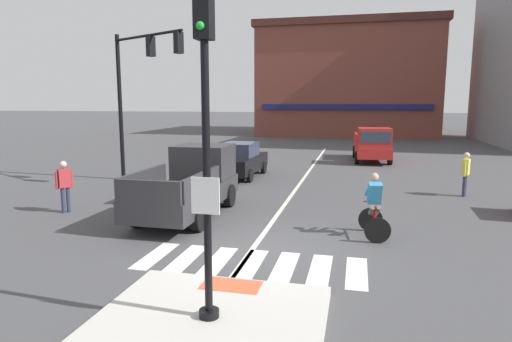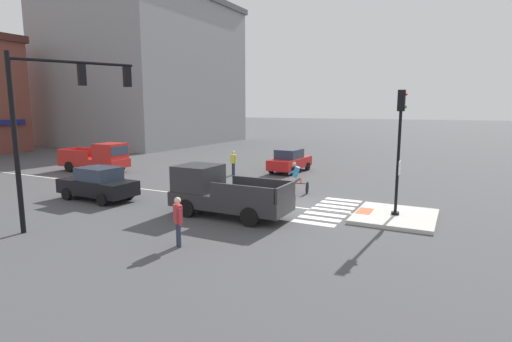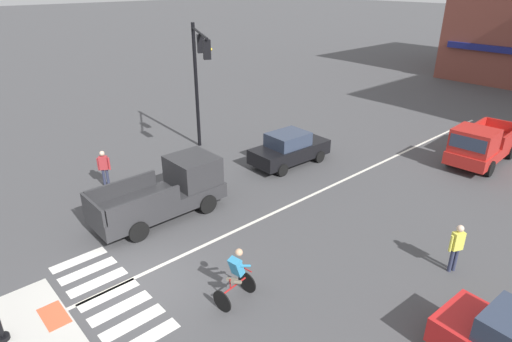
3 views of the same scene
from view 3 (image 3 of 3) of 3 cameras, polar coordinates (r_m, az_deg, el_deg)
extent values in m
plane|color=#474749|center=(14.04, -15.56, -13.94)|extent=(300.00, 300.00, 0.00)
cube|color=beige|center=(13.33, -30.48, -18.96)|extent=(3.61, 3.18, 0.15)
cube|color=#DB5B38|center=(13.40, -25.29, -17.00)|extent=(1.10, 0.60, 0.01)
cylinder|color=black|center=(13.25, -30.61, -18.53)|extent=(0.32, 0.32, 0.12)
cube|color=silver|center=(15.56, -22.52, -10.86)|extent=(0.44, 1.80, 0.01)
cube|color=silver|center=(14.95, -21.46, -12.22)|extent=(0.44, 1.80, 0.01)
cube|color=silver|center=(14.36, -20.30, -13.69)|extent=(0.44, 1.80, 0.01)
cube|color=silver|center=(13.79, -19.03, -15.28)|extent=(0.44, 1.80, 0.01)
cube|color=silver|center=(13.23, -17.63, -16.99)|extent=(0.44, 1.80, 0.01)
cube|color=silver|center=(12.70, -16.07, -18.84)|extent=(0.44, 1.80, 0.01)
cube|color=silver|center=(12.19, -14.35, -20.83)|extent=(0.44, 1.80, 0.01)
cube|color=silver|center=(19.68, 10.73, -1.61)|extent=(0.14, 28.00, 0.01)
cylinder|color=black|center=(22.98, -7.93, 10.95)|extent=(0.18, 0.18, 6.46)
cylinder|color=black|center=(20.36, -7.55, 17.78)|extent=(3.91, 2.03, 0.11)
cube|color=black|center=(20.20, -7.38, 16.45)|extent=(0.37, 0.38, 0.80)
sphere|color=gold|center=(20.22, -6.89, 16.48)|extent=(0.12, 0.12, 0.12)
cube|color=black|center=(18.51, -6.56, 15.76)|extent=(0.37, 0.38, 0.80)
sphere|color=gold|center=(18.53, -6.02, 15.80)|extent=(0.12, 0.12, 0.12)
cube|color=black|center=(21.20, 4.52, 2.62)|extent=(1.84, 4.16, 0.70)
cube|color=#2D384C|center=(20.86, 4.28, 4.23)|extent=(1.54, 1.95, 0.64)
cylinder|color=black|center=(22.71, 5.34, 3.16)|extent=(0.20, 0.61, 0.60)
cylinder|color=black|center=(21.66, 8.44, 1.91)|extent=(0.20, 0.61, 0.60)
cylinder|color=black|center=(21.10, 0.43, 1.56)|extent=(0.20, 0.61, 0.60)
cylinder|color=black|center=(19.97, 3.52, 0.13)|extent=(0.20, 0.61, 0.60)
cylinder|color=black|center=(13.17, 28.32, -17.71)|extent=(0.61, 0.21, 0.60)
cube|color=#2D2D30|center=(16.81, -12.75, -3.99)|extent=(1.91, 5.10, 0.60)
cube|color=#2D2D30|center=(17.15, -8.41, 0.16)|extent=(1.80, 1.70, 1.10)
cube|color=#2D384C|center=(17.54, -6.18, 1.15)|extent=(1.62, 0.08, 0.60)
cube|color=#2D2D30|center=(16.88, -17.44, -2.13)|extent=(0.12, 2.81, 0.60)
cube|color=#2D2D30|center=(15.42, -14.57, -4.38)|extent=(0.12, 2.81, 0.60)
cube|color=#2D2D30|center=(15.67, -20.88, -4.81)|extent=(1.80, 0.10, 0.60)
cylinder|color=black|center=(18.34, -9.83, -2.26)|extent=(0.24, 0.76, 0.76)
cylinder|color=black|center=(16.97, -6.49, -4.35)|extent=(0.24, 0.76, 0.76)
cylinder|color=black|center=(17.17, -18.24, -5.17)|extent=(0.24, 0.76, 0.76)
cylinder|color=black|center=(15.71, -15.42, -7.72)|extent=(0.24, 0.76, 0.76)
cube|color=red|center=(24.22, 27.97, 2.65)|extent=(2.17, 5.19, 0.60)
cube|color=red|center=(22.49, 27.06, 3.63)|extent=(1.89, 1.79, 1.10)
cube|color=#2D384C|center=(21.71, 26.36, 3.31)|extent=(1.62, 0.17, 0.60)
cube|color=red|center=(24.77, 30.92, 3.94)|extent=(0.27, 2.81, 0.60)
cube|color=red|center=(25.21, 27.11, 5.06)|extent=(0.27, 2.81, 0.60)
cube|color=red|center=(26.35, 30.00, 5.22)|extent=(1.80, 0.19, 0.60)
cylinder|color=black|center=(22.67, 28.66, 0.29)|extent=(0.28, 0.77, 0.76)
cylinder|color=black|center=(23.15, 24.46, 1.61)|extent=(0.28, 0.77, 0.76)
cylinder|color=black|center=(25.40, 30.77, 2.23)|extent=(0.28, 0.77, 0.76)
cylinder|color=black|center=(25.83, 26.98, 3.38)|extent=(0.28, 0.77, 0.76)
cylinder|color=black|center=(12.99, -1.20, -14.61)|extent=(0.66, 0.13, 0.66)
cylinder|color=black|center=(12.41, -4.54, -16.91)|extent=(0.66, 0.13, 0.66)
cylinder|color=#B21E1E|center=(12.55, -2.84, -14.98)|extent=(0.18, 0.89, 0.05)
cylinder|color=#B21E1E|center=(12.34, -3.44, -14.73)|extent=(0.04, 0.04, 0.30)
cylinder|color=#B21E1E|center=(12.64, -1.37, -12.89)|extent=(0.44, 0.10, 0.04)
cylinder|color=#6B6051|center=(12.47, -3.20, -14.23)|extent=(0.17, 0.41, 0.33)
cylinder|color=#6B6051|center=(12.38, -2.64, -14.53)|extent=(0.17, 0.41, 0.33)
cube|color=#338CBF|center=(12.22, -2.64, -12.59)|extent=(0.39, 0.43, 0.60)
sphere|color=tan|center=(12.05, -2.29, -10.77)|extent=(0.22, 0.22, 0.22)
cylinder|color=#338CBF|center=(12.41, -2.62, -11.92)|extent=(0.14, 0.46, 0.31)
cylinder|color=#338CBF|center=(12.24, -1.49, -12.50)|extent=(0.14, 0.46, 0.31)
cylinder|color=#2D334C|center=(20.05, -19.13, -0.82)|extent=(0.12, 0.12, 0.82)
cylinder|color=#2D334C|center=(20.09, -19.57, -0.84)|extent=(0.12, 0.12, 0.82)
cube|color=#B73338|center=(19.79, -19.63, 1.03)|extent=(0.39, 0.42, 0.60)
cylinder|color=#B73338|center=(19.75, -18.97, 0.93)|extent=(0.09, 0.09, 0.56)
cylinder|color=#B73338|center=(19.87, -20.26, 0.87)|extent=(0.09, 0.09, 0.56)
sphere|color=beige|center=(19.63, -19.81, 2.21)|extent=(0.22, 0.22, 0.22)
cylinder|color=#2D334C|center=(15.01, 24.52, -10.76)|extent=(0.12, 0.12, 0.82)
cylinder|color=#2D334C|center=(15.11, 24.98, -10.61)|extent=(0.12, 0.12, 0.82)
cube|color=#DBD64C|center=(14.69, 25.24, -8.40)|extent=(0.35, 0.42, 0.60)
cylinder|color=#DBD64C|center=(14.57, 24.52, -8.76)|extent=(0.09, 0.09, 0.56)
cylinder|color=#DBD64C|center=(14.86, 25.87, -8.36)|extent=(0.09, 0.09, 0.56)
sphere|color=beige|center=(14.47, 25.55, -6.92)|extent=(0.22, 0.22, 0.22)
camera|label=1|loc=(11.00, -65.88, -18.99)|focal=30.61mm
camera|label=2|loc=(27.61, -45.25, 9.08)|focal=28.11mm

